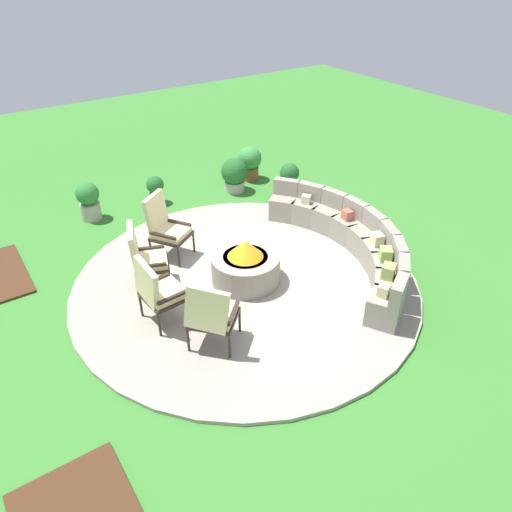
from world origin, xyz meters
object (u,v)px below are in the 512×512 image
at_px(fire_pit, 246,265).
at_px(potted_plant_0, 236,178).
at_px(curved_stone_bench, 351,241).
at_px(potted_plant_3, 250,162).
at_px(potted_plant_4, 289,177).
at_px(potted_plant_1, 89,200).
at_px(lounge_chair_front_right, 144,256).
at_px(lounge_chair_back_right, 211,314).
at_px(potted_plant_5, 234,174).
at_px(lounge_chair_back_left, 158,290).
at_px(lounge_chair_front_left, 165,226).
at_px(potted_plant_2, 155,189).

bearing_deg(fire_pit, potted_plant_0, 150.41).
relative_size(curved_stone_bench, potted_plant_3, 5.01).
bearing_deg(potted_plant_4, potted_plant_1, -107.62).
distance_m(potted_plant_0, potted_plant_4, 1.17).
xyz_separation_m(lounge_chair_front_right, lounge_chair_back_right, (1.73, 0.18, -0.01)).
xyz_separation_m(potted_plant_1, potted_plant_5, (0.52, 3.04, -0.01)).
height_order(lounge_chair_front_right, lounge_chair_back_right, lounge_chair_front_right).
distance_m(potted_plant_4, potted_plant_5, 1.20).
height_order(lounge_chair_back_left, potted_plant_5, lounge_chair_back_left).
distance_m(potted_plant_0, potted_plant_5, 0.10).
distance_m(potted_plant_1, potted_plant_3, 3.67).
relative_size(lounge_chair_front_left, lounge_chair_back_left, 1.04).
relative_size(lounge_chair_front_left, potted_plant_1, 1.46).
relative_size(lounge_chair_front_left, lounge_chair_back_right, 1.06).
distance_m(lounge_chair_front_right, potted_plant_2, 3.04).
bearing_deg(potted_plant_1, lounge_chair_back_right, 2.22).
distance_m(curved_stone_bench, lounge_chair_front_left, 3.15).
height_order(curved_stone_bench, potted_plant_3, curved_stone_bench).
distance_m(lounge_chair_back_left, potted_plant_3, 5.21).
bearing_deg(lounge_chair_front_left, curved_stone_bench, 112.60).
relative_size(lounge_chair_back_left, potted_plant_2, 1.81).
xyz_separation_m(curved_stone_bench, potted_plant_0, (-3.42, -0.16, -0.05)).
height_order(fire_pit, lounge_chair_front_right, lounge_chair_front_right).
relative_size(lounge_chair_back_right, potted_plant_4, 1.57).
bearing_deg(potted_plant_1, lounge_chair_front_right, -0.03).
relative_size(lounge_chair_front_right, lounge_chair_back_right, 1.03).
bearing_deg(lounge_chair_back_left, potted_plant_2, 152.15).
bearing_deg(lounge_chair_front_left, potted_plant_3, -179.35).
relative_size(fire_pit, lounge_chair_back_left, 1.01).
xyz_separation_m(lounge_chair_front_left, potted_plant_4, (-0.89, 3.32, -0.27)).
height_order(potted_plant_0, potted_plant_5, potted_plant_5).
height_order(lounge_chair_front_left, potted_plant_4, lounge_chair_front_left).
distance_m(fire_pit, potted_plant_4, 3.47).
relative_size(potted_plant_1, potted_plant_5, 1.03).
xyz_separation_m(lounge_chair_back_right, potted_plant_0, (-4.01, 2.89, -0.30)).
xyz_separation_m(fire_pit, lounge_chair_front_right, (-0.74, -1.35, 0.27)).
bearing_deg(potted_plant_3, potted_plant_5, -61.79).
xyz_separation_m(lounge_chair_front_left, potted_plant_0, (-1.63, 2.41, -0.32)).
distance_m(lounge_chair_front_left, lounge_chair_back_right, 2.43).
bearing_deg(curved_stone_bench, lounge_chair_back_left, -94.33).
xyz_separation_m(lounge_chair_front_right, potted_plant_4, (-1.54, 3.98, -0.26)).
bearing_deg(lounge_chair_back_left, potted_plant_4, 115.63).
bearing_deg(lounge_chair_front_right, lounge_chair_back_left, 9.46).
xyz_separation_m(curved_stone_bench, potted_plant_5, (-3.43, -0.19, 0.04)).
xyz_separation_m(lounge_chair_front_left, lounge_chair_back_right, (2.38, -0.48, -0.02)).
distance_m(curved_stone_bench, potted_plant_2, 4.28).
bearing_deg(potted_plant_0, lounge_chair_back_right, -35.76).
bearing_deg(potted_plant_5, potted_plant_3, 118.21).
xyz_separation_m(lounge_chair_front_left, lounge_chair_back_left, (1.53, -0.84, -0.02)).
bearing_deg(curved_stone_bench, lounge_chair_front_right, -109.50).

